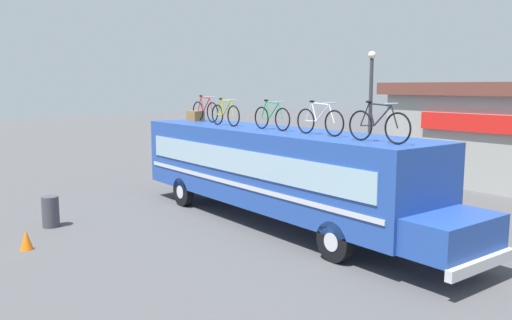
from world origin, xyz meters
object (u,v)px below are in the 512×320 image
rooftop_bicycle_2 (225,114)px  rooftop_bicycle_3 (272,117)px  trash_bin (51,212)px  street_lamp (370,113)px  rooftop_bicycle_5 (378,125)px  luggage_bag_1 (195,116)px  traffic_cone (26,240)px  rooftop_bicycle_4 (319,121)px  bus (275,168)px  rooftop_bicycle_1 (205,111)px

rooftop_bicycle_2 → rooftop_bicycle_3: 2.24m
trash_bin → street_lamp: street_lamp is taller
street_lamp → rooftop_bicycle_3: bearing=-79.0°
trash_bin → rooftop_bicycle_5: bearing=33.8°
luggage_bag_1 → traffic_cone: 8.07m
rooftop_bicycle_4 → rooftop_bicycle_5: (2.16, -0.21, 0.02)m
traffic_cone → rooftop_bicycle_2: bearing=93.9°
bus → rooftop_bicycle_4: 2.59m
rooftop_bicycle_3 → bus: bearing=95.1°
bus → rooftop_bicycle_5: bearing=-5.2°
bus → traffic_cone: 7.17m
rooftop_bicycle_5 → rooftop_bicycle_3: bearing=177.0°
traffic_cone → street_lamp: 12.68m
rooftop_bicycle_2 → rooftop_bicycle_5: (6.44, -0.05, 0.02)m
rooftop_bicycle_5 → traffic_cone: rooftop_bicycle_5 is taller
luggage_bag_1 → rooftop_bicycle_3: (4.91, -0.26, 0.19)m
luggage_bag_1 → rooftop_bicycle_2: bearing=-9.3°
bus → rooftop_bicycle_5: rooftop_bicycle_5 is taller
rooftop_bicycle_5 → street_lamp: (-5.31, 5.92, -0.13)m
rooftop_bicycle_4 → rooftop_bicycle_5: 2.17m
rooftop_bicycle_2 → rooftop_bicycle_3: bearing=4.4°
luggage_bag_1 → street_lamp: 6.63m
rooftop_bicycle_2 → street_lamp: 5.98m
bus → rooftop_bicycle_4: bearing=-4.9°
rooftop_bicycle_4 → rooftop_bicycle_5: size_ratio=0.98×
rooftop_bicycle_3 → rooftop_bicycle_4: rooftop_bicycle_4 is taller
rooftop_bicycle_5 → traffic_cone: size_ratio=3.42×
rooftop_bicycle_3 → trash_bin: rooftop_bicycle_3 is taller
luggage_bag_1 → rooftop_bicycle_5: 9.13m
rooftop_bicycle_4 → traffic_cone: 8.21m
luggage_bag_1 → rooftop_bicycle_3: 4.92m
luggage_bag_1 → rooftop_bicycle_4: size_ratio=0.36×
rooftop_bicycle_4 → trash_bin: bearing=-136.3°
traffic_cone → street_lamp: size_ratio=0.10×
traffic_cone → luggage_bag_1: bearing=114.3°
luggage_bag_1 → traffic_cone: (3.12, -6.89, -2.80)m
rooftop_bicycle_1 → rooftop_bicycle_5: size_ratio=0.96×
rooftop_bicycle_5 → trash_bin: (-7.88, -5.27, -2.81)m
bus → street_lamp: size_ratio=2.31×
rooftop_bicycle_1 → rooftop_bicycle_5: (8.46, -0.50, -0.00)m
rooftop_bicycle_1 → traffic_cone: bearing=-70.4°
rooftop_bicycle_3 → traffic_cone: bearing=-105.1°
rooftop_bicycle_3 → street_lamp: size_ratio=0.31×
rooftop_bicycle_1 → rooftop_bicycle_2: size_ratio=1.06×
rooftop_bicycle_4 → trash_bin: size_ratio=1.93×
rooftop_bicycle_2 → street_lamp: street_lamp is taller
bus → rooftop_bicycle_1: 4.52m
rooftop_bicycle_1 → rooftop_bicycle_3: 4.26m
luggage_bag_1 → rooftop_bicycle_2: rooftop_bicycle_2 is taller
rooftop_bicycle_3 → traffic_cone: 7.49m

